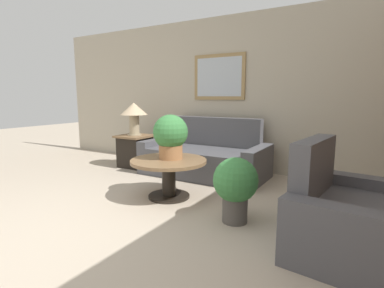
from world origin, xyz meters
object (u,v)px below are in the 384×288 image
(coffee_table, at_px, (169,170))
(side_table, at_px, (135,151))
(couch_main, at_px, (205,157))
(potted_plant_on_table, at_px, (171,135))
(potted_plant_floor, at_px, (235,185))
(table_lamp, at_px, (134,112))
(armchair, at_px, (352,219))

(coffee_table, relative_size, side_table, 1.65)
(couch_main, relative_size, potted_plant_on_table, 3.56)
(side_table, height_order, potted_plant_floor, potted_plant_floor)
(coffee_table, relative_size, table_lamp, 1.64)
(side_table, xyz_separation_m, potted_plant_floor, (2.50, -1.34, 0.10))
(potted_plant_floor, bearing_deg, table_lamp, 151.77)
(armchair, bearing_deg, potted_plant_on_table, 85.84)
(couch_main, distance_m, side_table, 1.37)
(coffee_table, relative_size, potted_plant_on_table, 1.71)
(coffee_table, height_order, table_lamp, table_lamp)
(armchair, xyz_separation_m, coffee_table, (-2.05, 0.34, 0.07))
(table_lamp, bearing_deg, side_table, 63.43)
(potted_plant_on_table, bearing_deg, couch_main, 96.11)
(couch_main, height_order, coffee_table, couch_main)
(armchair, distance_m, table_lamp, 3.88)
(coffee_table, xyz_separation_m, table_lamp, (-1.49, 1.07, 0.63))
(coffee_table, distance_m, potted_plant_on_table, 0.44)
(coffee_table, bearing_deg, table_lamp, 144.35)
(side_table, distance_m, table_lamp, 0.69)
(couch_main, xyz_separation_m, side_table, (-1.36, -0.14, 0.01))
(coffee_table, bearing_deg, potted_plant_on_table, 96.11)
(armchair, bearing_deg, potted_plant_floor, 92.86)
(potted_plant_on_table, xyz_separation_m, potted_plant_floor, (1.01, -0.33, -0.40))
(couch_main, xyz_separation_m, potted_plant_floor, (1.14, -1.48, 0.11))
(coffee_table, height_order, potted_plant_on_table, potted_plant_on_table)
(potted_plant_on_table, bearing_deg, potted_plant_floor, -17.99)
(table_lamp, bearing_deg, couch_main, 5.96)
(table_lamp, bearing_deg, armchair, -21.76)
(table_lamp, relative_size, potted_plant_on_table, 1.04)
(potted_plant_on_table, relative_size, potted_plant_floor, 0.83)
(couch_main, relative_size, table_lamp, 3.42)
(table_lamp, height_order, potted_plant_floor, table_lamp)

